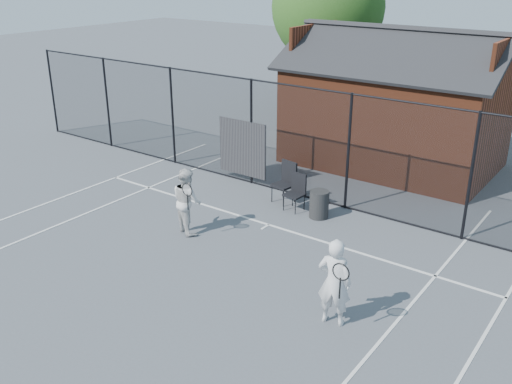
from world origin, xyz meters
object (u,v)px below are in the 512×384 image
Objects in this scene: player_front at (334,282)px; clubhouse at (395,113)px; waste_bin at (319,204)px; player_back at (187,201)px; chair_left at (294,193)px; chair_right at (284,183)px.

clubhouse is at bearing 107.31° from player_front.
waste_bin is at bearing -87.15° from clubhouse.
clubhouse is 3.99× the size of player_front.
chair_left is at bearing 61.57° from player_back.
chair_left is at bearing -95.69° from clubhouse.
clubhouse is 6.95× the size of chair_left.
chair_right is at bearing -102.22° from clubhouse.
clubhouse reaches higher than chair_right.
player_front is 4.47m from waste_bin.
player_back is at bearing -103.96° from clubhouse.
player_back is at bearing -113.39° from chair_left.
chair_right is at bearing 132.68° from player_front.
clubhouse is 5.06m from waste_bin.
chair_right is (-0.51, 0.28, 0.06)m from chair_left.
chair_right is at bearing 156.13° from chair_left.
chair_left is 1.34× the size of waste_bin.
chair_left is (1.35, 2.49, -0.32)m from player_back.
player_front reaches higher than waste_bin.
chair_left is 0.74m from waste_bin.
chair_right is (-1.00, -4.62, -1.07)m from clubhouse.
waste_bin is (-2.44, 3.71, -0.47)m from player_front.
player_back reaches higher than waste_bin.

